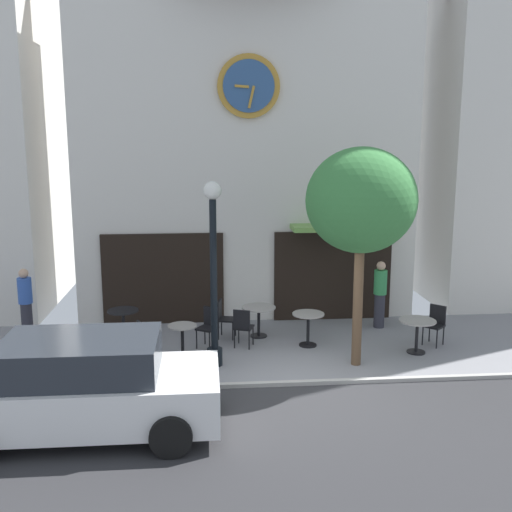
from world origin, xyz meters
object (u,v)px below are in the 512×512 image
object	(u,v)px
street_lamp	(214,274)
cafe_chair_right_end	(243,325)
pedestrian_green	(380,294)
parked_car_white	(82,387)
cafe_chair_facing_wall	(435,322)
cafe_chair_facing_street	(145,339)
cafe_table_center	(123,320)
cafe_chair_outer	(209,324)
street_tree	(361,201)
cafe_table_center_left	(259,314)
cafe_table_rightmost	(417,328)
cafe_table_near_door	(182,336)
cafe_table_center_right	(308,323)
pedestrian_blue	(26,303)
cafe_chair_curbside	(223,316)

from	to	relation	value
street_lamp	cafe_chair_right_end	bearing A→B (deg)	57.19
pedestrian_green	parked_car_white	world-z (taller)	pedestrian_green
cafe_chair_right_end	cafe_chair_facing_wall	bearing A→B (deg)	-1.74
street_lamp	cafe_chair_facing_street	distance (m)	2.01
cafe_chair_facing_wall	cafe_table_center	bearing A→B (deg)	174.27
cafe_chair_outer	street_tree	bearing A→B (deg)	-23.98
cafe_table_center_left	cafe_table_rightmost	bearing A→B (deg)	-22.60
cafe_chair_facing_wall	cafe_chair_outer	size ratio (longest dim) A/B	1.00
street_tree	cafe_chair_facing_wall	world-z (taller)	street_tree
cafe_chair_facing_street	cafe_chair_right_end	distance (m)	2.21
cafe_table_center	cafe_table_near_door	size ratio (longest dim) A/B	1.08
cafe_table_center_right	cafe_chair_facing_street	bearing A→B (deg)	-167.86
street_lamp	cafe_chair_outer	distance (m)	1.81
pedestrian_blue	pedestrian_green	distance (m)	8.46
street_tree	parked_car_white	size ratio (longest dim) A/B	1.04
cafe_chair_curbside	cafe_chair_facing_street	size ratio (longest dim) A/B	1.00
street_lamp	cafe_table_center_right	distance (m)	2.73
cafe_chair_curbside	cafe_chair_outer	bearing A→B (deg)	-120.08
cafe_table_center	cafe_chair_facing_wall	world-z (taller)	cafe_chair_facing_wall
street_lamp	cafe_chair_right_end	xyz separation A→B (m)	(0.65, 1.00, -1.40)
cafe_chair_curbside	pedestrian_green	size ratio (longest dim) A/B	0.54
cafe_table_center	cafe_table_near_door	bearing A→B (deg)	-38.11
pedestrian_blue	parked_car_white	bearing A→B (deg)	-65.10
cafe_table_center_right	cafe_chair_right_end	world-z (taller)	cafe_chair_right_end
cafe_table_center_right	cafe_chair_facing_street	xyz separation A→B (m)	(-3.55, -0.76, -0.01)
cafe_table_center_left	cafe_chair_curbside	distance (m)	0.83
cafe_chair_curbside	cafe_chair_right_end	distance (m)	0.84
cafe_table_center_left	street_lamp	bearing A→B (deg)	-121.54
parked_car_white	cafe_table_center_right	bearing A→B (deg)	40.97
street_lamp	pedestrian_green	size ratio (longest dim) A/B	2.27
pedestrian_green	cafe_table_center_left	bearing A→B (deg)	-171.47
cafe_table_center	cafe_chair_facing_wall	distance (m)	7.11
cafe_chair_facing_wall	parked_car_white	bearing A→B (deg)	-153.58
cafe_chair_facing_street	pedestrian_blue	bearing A→B (deg)	147.57
cafe_table_near_door	cafe_table_center_right	world-z (taller)	cafe_table_center_right
cafe_chair_facing_street	cafe_chair_outer	distance (m)	1.60
cafe_chair_outer	pedestrian_blue	distance (m)	4.36
cafe_table_center_left	cafe_chair_facing_street	distance (m)	2.91
cafe_table_center_left	cafe_chair_facing_wall	world-z (taller)	cafe_chair_facing_wall
cafe_chair_facing_street	cafe_table_rightmost	bearing A→B (deg)	1.09
parked_car_white	pedestrian_green	bearing A→B (deg)	38.03
cafe_chair_outer	cafe_table_center_right	bearing A→B (deg)	-3.41
cafe_chair_facing_street	pedestrian_blue	world-z (taller)	pedestrian_blue
pedestrian_green	cafe_chair_facing_street	bearing A→B (deg)	-160.56
cafe_table_center_left	pedestrian_green	distance (m)	3.10
cafe_table_center_left	cafe_chair_facing_wall	distance (m)	4.05
street_tree	cafe_chair_facing_street	world-z (taller)	street_tree
street_lamp	cafe_chair_outer	size ratio (longest dim) A/B	4.21
cafe_chair_curbside	parked_car_white	bearing A→B (deg)	-118.18
cafe_table_center_right	cafe_table_rightmost	world-z (taller)	cafe_table_center_right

